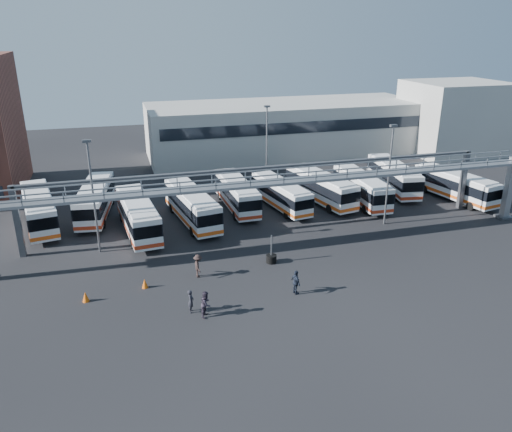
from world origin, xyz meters
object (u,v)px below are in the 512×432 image
object	(u,v)px
pedestrian_c	(198,266)
pedestrian_b	(206,304)
light_pole_left	(93,191)
light_pole_mid	(389,170)
pedestrian_a	(191,301)
bus_2	(138,214)
bus_4	(236,193)
bus_1	(95,199)
bus_8	(393,176)
bus_6	(320,187)
bus_7	(361,187)
tire_stack	(271,258)
bus_0	(39,208)
cone_left	(86,297)
light_pole_back	(267,143)
pedestrian_d	(296,282)
bus_5	(281,194)
bus_3	(192,205)
cone_right	(145,283)
bus_9	(455,185)

from	to	relation	value
pedestrian_c	pedestrian_b	bearing A→B (deg)	176.68
light_pole_left	light_pole_mid	xyz separation A→B (m)	(28.00, -1.00, 0.00)
light_pole_mid	pedestrian_a	world-z (taller)	light_pole_mid
bus_2	bus_4	world-z (taller)	bus_2
bus_1	bus_8	xyz separation A→B (m)	(34.86, -0.91, -0.01)
bus_6	light_pole_left	bearing A→B (deg)	-175.24
pedestrian_b	bus_1	bearing A→B (deg)	47.83
pedestrian_b	pedestrian_a	bearing A→B (deg)	78.05
bus_7	pedestrian_a	bearing A→B (deg)	-139.47
bus_1	pedestrian_c	world-z (taller)	bus_1
bus_8	pedestrian_a	size ratio (longest dim) A/B	6.68
tire_stack	bus_8	bearing A→B (deg)	36.20
light_pole_left	bus_2	world-z (taller)	light_pole_left
bus_0	cone_left	size ratio (longest dim) A/B	14.76
light_pole_mid	light_pole_back	xyz separation A→B (m)	(-8.00, 15.00, 0.00)
light_pole_mid	pedestrian_d	distance (m)	18.16
pedestrian_d	bus_5	bearing A→B (deg)	-25.14
bus_3	bus_4	distance (m)	6.11
light_pole_back	bus_0	distance (m)	26.67
bus_1	pedestrian_b	size ratio (longest dim) A/B	6.04
bus_0	bus_2	size ratio (longest dim) A/B	1.02
light_pole_mid	bus_8	world-z (taller)	light_pole_mid
pedestrian_b	pedestrian_d	xyz separation A→B (m)	(7.07, 1.18, 0.01)
light_pole_back	cone_right	distance (m)	27.92
light_pole_left	bus_5	world-z (taller)	light_pole_left
light_pole_back	pedestrian_c	world-z (taller)	light_pole_back
light_pole_back	bus_5	xyz separation A→B (m)	(-0.68, -7.54, -4.03)
light_pole_left	pedestrian_d	world-z (taller)	light_pole_left
bus_2	bus_9	xyz separation A→B (m)	(35.91, -0.09, -0.10)
bus_4	tire_stack	distance (m)	14.12
light_pole_left	bus_8	distance (m)	35.81
bus_0	tire_stack	distance (m)	24.61
bus_4	cone_right	bearing A→B (deg)	-127.09
bus_3	pedestrian_d	world-z (taller)	bus_3
bus_6	light_pole_back	bearing A→B (deg)	110.33
bus_3	bus_8	xyz separation A→B (m)	(25.36, 3.74, 0.02)
bus_7	cone_left	bearing A→B (deg)	-152.29
bus_0	pedestrian_b	xyz separation A→B (m)	(12.95, -21.20, -0.96)
bus_3	bus_6	world-z (taller)	bus_3
light_pole_back	pedestrian_b	size ratio (longest dim) A/B	5.30
bus_6	pedestrian_b	distance (m)	26.45
light_pole_back	bus_9	bearing A→B (deg)	-28.06
pedestrian_d	pedestrian_c	bearing A→B (deg)	44.34
bus_9	cone_left	bearing A→B (deg)	-174.08
light_pole_mid	cone_left	size ratio (longest dim) A/B	12.84
bus_7	pedestrian_a	distance (m)	28.75
pedestrian_a	pedestrian_b	bearing A→B (deg)	-116.96
light_pole_left	bus_5	distance (m)	20.77
bus_5	pedestrian_d	bearing A→B (deg)	-115.17
bus_6	pedestrian_b	world-z (taller)	bus_6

